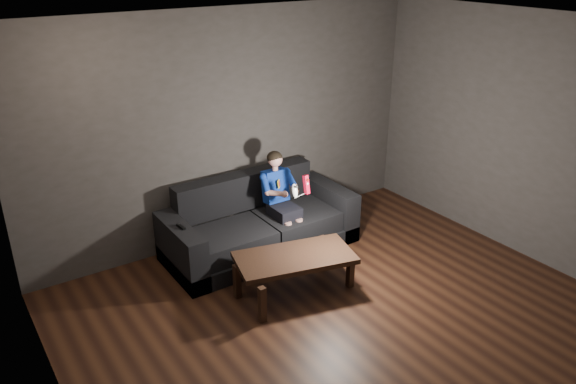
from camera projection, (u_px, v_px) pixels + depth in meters
floor at (369, 337)px, 5.12m from camera, size 5.00×5.00×0.00m
back_wall at (231, 128)px, 6.48m from camera, size 5.00×0.04×2.70m
left_wall at (62, 303)px, 3.30m from camera, size 0.04×5.00×2.70m
right_wall at (557, 147)px, 5.86m from camera, size 0.04×5.00×2.70m
ceiling at (391, 33)px, 4.04m from camera, size 5.00×5.00×0.02m
sofa at (259, 228)px, 6.51m from camera, size 2.20×0.95×0.85m
child at (280, 192)px, 6.42m from camera, size 0.42×0.52×1.04m
wii_remote_red at (306, 184)px, 6.07m from camera, size 0.06×0.09×0.21m
nunchuk_white at (295, 191)px, 6.01m from camera, size 0.07×0.10×0.17m
wii_remote_black at (181, 227)px, 5.80m from camera, size 0.05×0.14×0.03m
coffee_table at (295, 260)px, 5.65m from camera, size 1.29×0.86×0.43m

